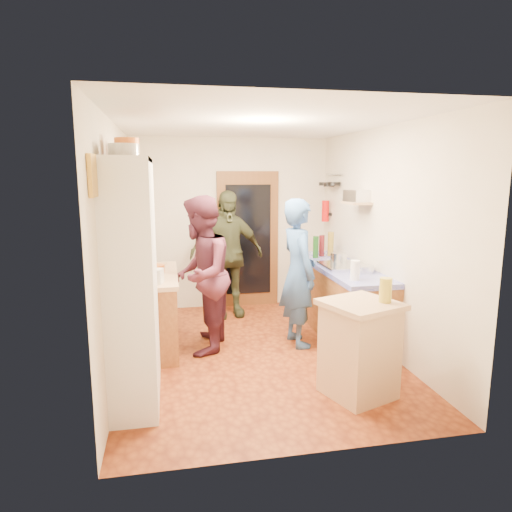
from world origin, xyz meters
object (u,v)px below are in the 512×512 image
object	(u,v)px
hutch_body	(133,282)
right_counter_base	(339,301)
person_left	(204,274)
island_base	(359,351)
person_hob	(302,273)
person_back	(228,254)

from	to	relation	value
hutch_body	right_counter_base	distance (m)	2.90
right_counter_base	person_left	world-z (taller)	person_left
island_base	right_counter_base	bearing A→B (deg)	74.80
right_counter_base	person_hob	bearing A→B (deg)	-151.88
right_counter_base	island_base	bearing A→B (deg)	-105.20
hutch_body	island_base	bearing A→B (deg)	-10.90
hutch_body	person_hob	size ratio (longest dim) A/B	1.24
right_counter_base	island_base	distance (m)	1.75
right_counter_base	person_back	world-z (taller)	person_back
hutch_body	island_base	world-z (taller)	hutch_body
person_hob	hutch_body	bearing A→B (deg)	110.67
right_counter_base	person_back	size ratio (longest dim) A/B	1.20
hutch_body	island_base	xyz separation A→B (m)	(2.04, -0.39, -0.67)
person_hob	person_left	distance (m)	1.16
island_base	person_hob	distance (m)	1.45
person_left	person_hob	bearing A→B (deg)	101.37
person_left	right_counter_base	bearing A→B (deg)	112.96
hutch_body	person_left	distance (m)	1.28
person_hob	person_back	xyz separation A→B (m)	(-0.72, 1.31, 0.03)
island_base	person_hob	bearing A→B (deg)	96.38
person_back	right_counter_base	bearing A→B (deg)	-43.61
person_back	person_hob	bearing A→B (deg)	-68.40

